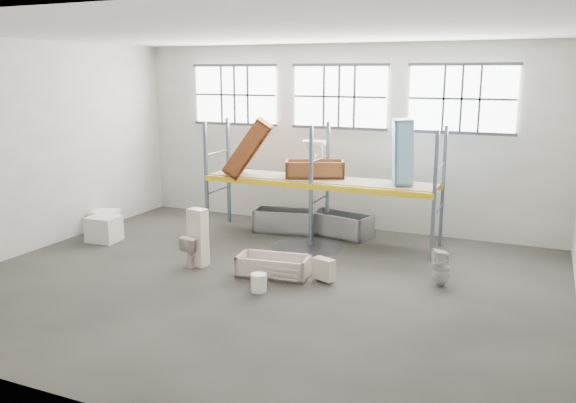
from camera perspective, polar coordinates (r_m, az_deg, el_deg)
The scene contains 33 objects.
floor at distance 12.28m, azimuth -2.85°, elevation -8.02°, with size 12.00×10.00×0.10m, color #4D4942.
ceiling at distance 11.53m, azimuth -3.14°, elevation 16.46°, with size 12.00×10.00×0.10m, color silver.
wall_back at distance 16.26m, azimuth 5.08°, elevation 6.27°, with size 12.00×0.10×5.00m, color #A9A99C.
wall_front at distance 7.56m, azimuth -20.46°, elevation -1.69°, with size 12.00×0.10×5.00m, color #A3A296.
wall_left at distance 15.32m, azimuth -23.73°, elevation 4.89°, with size 0.10×10.00×5.00m, color #B4B4A8.
window_left at distance 17.38m, azimuth -5.17°, elevation 10.30°, with size 2.60×0.04×1.60m, color white.
window_mid at distance 16.08m, azimuth 5.03°, elevation 10.13°, with size 2.60×0.04×1.60m, color white.
window_right at distance 15.35m, azimuth 16.57°, elevation 9.56°, with size 2.60×0.04×1.60m, color white.
rack_upright_la at distance 15.74m, azimuth -7.97°, elevation 2.32°, with size 0.08×0.08×3.00m, color slate.
rack_upright_lb at distance 16.76m, azimuth -5.82°, elevation 2.99°, with size 0.08×0.08×3.00m, color slate.
rack_upright_ma at distance 14.41m, azimuth 2.24°, elevation 1.49°, with size 0.08×0.08×3.00m, color slate.
rack_upright_mb at distance 15.52m, azimuth 3.88°, elevation 2.26°, with size 0.08×0.08×3.00m, color slate.
rack_upright_ra at distance 13.63m, azimuth 14.06°, elevation 0.48°, with size 0.08×0.08×3.00m, color slate.
rack_upright_rb at distance 14.79m, azimuth 14.87°, elevation 1.36°, with size 0.08×0.08×3.00m, color slate.
rack_beam_front at distance 14.41m, azimuth 2.24°, elevation 1.49°, with size 6.00×0.10×0.14m, color yellow.
rack_beam_back at distance 15.52m, azimuth 3.88°, elevation 2.26°, with size 6.00×0.10×0.14m, color yellow.
shelf_deck at distance 14.95m, azimuth 3.09°, elevation 2.19°, with size 5.90×1.10×0.03m, color gray.
wet_patch at distance 14.60m, azimuth 1.91°, elevation -4.43°, with size 1.80×1.80×0.00m, color black.
bathtub_beige at distance 12.49m, azimuth -1.42°, elevation -6.32°, with size 1.51×0.71×0.44m, color beige, non-canonical shape.
cistern_spare at distance 12.16m, azimuth 3.53°, elevation -6.57°, with size 0.47×0.22×0.44m, color beige.
sink_in_tub at distance 12.46m, azimuth 0.77°, elevation -6.66°, with size 0.43×0.43×0.15m, color beige.
toilet_beige at distance 13.34m, azimuth -8.96°, elevation -4.65°, with size 0.39×0.69×0.70m, color #F1E4CC.
cistern_tall at distance 13.21m, azimuth -8.75°, elevation -3.46°, with size 0.42×0.27×1.30m, color beige.
toilet_white at distance 12.30m, azimuth 14.73°, elevation -6.25°, with size 0.35×0.35×0.77m, color silver.
steel_tub_left at distance 15.88m, azimuth -0.23°, elevation -1.88°, with size 1.68×0.78×0.61m, color #A9AAB0, non-canonical shape.
steel_tub_right at distance 15.55m, azimuth 5.11°, elevation -2.26°, with size 1.65×0.77×0.60m, color #B8BBC0, non-canonical shape.
rust_tub_flat at distance 15.07m, azimuth 2.61°, elevation 3.20°, with size 1.50×0.70×0.42m, color brown, non-canonical shape.
rust_tub_tilted at distance 15.43m, azimuth -3.90°, elevation 5.19°, with size 1.64×0.77×0.46m, color #924E1D, non-canonical shape.
sink_on_shelf at distance 14.78m, azimuth 2.55°, elevation 4.10°, with size 0.59×0.46×0.53m, color white.
blue_tub_upright at distance 14.25m, azimuth 11.09°, elevation 4.79°, with size 1.54×0.72×0.43m, color #7EB7D7, non-canonical shape.
bucket at distance 11.68m, azimuth -2.86°, elevation -7.91°, with size 0.31×0.31×0.36m, color white.
carton_near at distance 15.72m, azimuth -17.49°, elevation -2.56°, with size 0.75×0.64×0.64m, color silver.
carton_far at distance 16.79m, azimuth -17.42°, elevation -1.77°, with size 0.66×0.66×0.55m, color white.
Camera 1 is at (5.18, -10.27, 4.25)m, focal length 36.51 mm.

